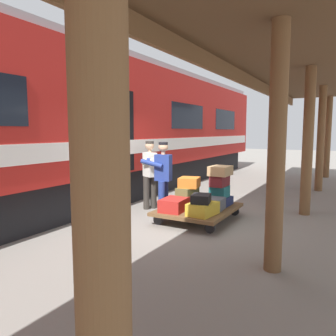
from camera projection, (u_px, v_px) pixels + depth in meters
ground_plane at (189, 220)px, 7.17m from camera, size 60.00×60.00×0.00m
platform_canopy at (297, 56)px, 5.78m from camera, size 3.20×18.53×3.56m
train_car at (75, 127)px, 8.58m from camera, size 3.02×21.50×4.00m
luggage_cart at (198, 209)px, 7.15m from camera, size 1.45×1.89×0.28m
suitcase_yellow_case at (203, 209)px, 6.52m from camera, size 0.51×0.67×0.25m
suitcase_navy_fabric at (221, 201)px, 7.42m from camera, size 0.44×0.48×0.18m
suitcase_brown_leather at (195, 198)px, 7.74m from camera, size 0.52×0.53×0.18m
suitcase_red_plastic at (174, 205)px, 6.84m from camera, size 0.52×0.67×0.26m
suitcase_slate_roller at (212, 204)px, 6.97m from camera, size 0.49×0.48×0.25m
suitcase_burgundy_valise at (185, 201)px, 7.29m from camera, size 0.41×0.51×0.22m
suitcase_teal_softside at (220, 191)px, 7.39m from camera, size 0.36×0.42×0.26m
suitcase_olive_duffel at (187, 192)px, 7.28m from camera, size 0.36×0.57×0.21m
suitcase_orange_carryall at (189, 182)px, 7.26m from camera, size 0.51×0.53×0.22m
suitcase_maroon_trunk at (220, 181)px, 7.34m from camera, size 0.32×0.52×0.25m
suitcase_black_hardshell at (201, 199)px, 6.49m from camera, size 0.45×0.50×0.17m
suitcase_tan_vintage at (220, 171)px, 7.28m from camera, size 0.43×0.54×0.21m
porter_in_overalls at (162, 176)px, 7.45m from camera, size 0.70×0.49×1.70m
porter_by_door at (150, 172)px, 8.11m from camera, size 0.74×0.62×1.70m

